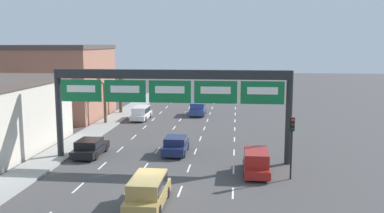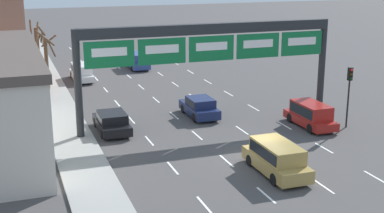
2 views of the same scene
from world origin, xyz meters
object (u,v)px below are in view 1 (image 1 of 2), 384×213
object	(u,v)px
car_navy	(176,145)
car_black	(90,147)
sign_gantry	(170,88)
tree_bare_second	(105,98)
suv_red	(256,161)
traffic_light_near_gantry	(292,135)
suv_gold	(148,190)
suv_white	(141,112)
suv_blue	(198,108)
tree_bare_closest	(121,92)

from	to	relation	value
car_navy	car_black	distance (m)	7.06
sign_gantry	tree_bare_second	world-z (taller)	sign_gantry
tree_bare_second	suv_red	bearing A→B (deg)	-46.53
sign_gantry	traffic_light_near_gantry	world-z (taller)	sign_gantry
car_black	suv_gold	bearing A→B (deg)	-55.83
sign_gantry	tree_bare_second	bearing A→B (deg)	124.14
suv_red	car_navy	size ratio (longest dim) A/B	1.07
suv_white	car_black	bearing A→B (deg)	-91.53
car_black	tree_bare_second	world-z (taller)	tree_bare_second
suv_gold	traffic_light_near_gantry	bearing A→B (deg)	33.86
suv_white	suv_blue	world-z (taller)	suv_blue
suv_white	suv_blue	distance (m)	7.69
suv_gold	traffic_light_near_gantry	distance (m)	10.63
suv_gold	tree_bare_second	world-z (taller)	tree_bare_second
suv_gold	tree_bare_closest	bearing A→B (deg)	107.96
suv_white	suv_blue	size ratio (longest dim) A/B	1.04
car_navy	suv_gold	size ratio (longest dim) A/B	0.88
suv_blue	tree_bare_closest	world-z (taller)	tree_bare_closest
suv_red	tree_bare_second	distance (m)	23.87
suv_white	tree_bare_closest	size ratio (longest dim) A/B	0.88
sign_gantry	car_black	world-z (taller)	sign_gantry
car_navy	suv_gold	distance (m)	11.76
sign_gantry	tree_bare_second	size ratio (longest dim) A/B	3.13
suv_gold	suv_blue	size ratio (longest dim) A/B	1.06
sign_gantry	traffic_light_near_gantry	xyz separation A→B (m)	(8.83, -3.78, -2.68)
car_black	suv_blue	bearing A→B (deg)	71.65
suv_blue	tree_bare_second	bearing A→B (deg)	-143.90
suv_gold	suv_white	world-z (taller)	suv_gold
traffic_light_near_gantry	suv_red	bearing A→B (deg)	156.11
sign_gantry	suv_white	distance (m)	19.44
car_black	traffic_light_near_gantry	size ratio (longest dim) A/B	1.05
suv_red	suv_blue	bearing A→B (deg)	104.58
car_navy	suv_blue	size ratio (longest dim) A/B	0.93
suv_red	suv_blue	distance (m)	25.36
car_black	tree_bare_closest	size ratio (longest dim) A/B	0.83
suv_blue	tree_bare_second	world-z (taller)	tree_bare_second
sign_gantry	car_navy	distance (m)	5.41
sign_gantry	tree_bare_closest	bearing A→B (deg)	114.59
car_black	suv_white	world-z (taller)	suv_white
suv_red	tree_bare_closest	xyz separation A→B (m)	(-16.60, 24.74, 1.91)
suv_blue	tree_bare_closest	size ratio (longest dim) A/B	0.85
car_black	traffic_light_near_gantry	xyz separation A→B (m)	(15.66, -4.51, 2.31)
suv_blue	traffic_light_near_gantry	size ratio (longest dim) A/B	1.08
sign_gantry	car_black	xyz separation A→B (m)	(-6.83, 0.73, -4.99)
suv_red	suv_gold	bearing A→B (deg)	-133.01
car_black	tree_bare_closest	xyz separation A→B (m)	(-3.23, 21.25, 2.10)
sign_gantry	suv_gold	world-z (taller)	sign_gantry
traffic_light_near_gantry	tree_bare_closest	bearing A→B (deg)	126.25
suv_white	tree_bare_second	world-z (taller)	tree_bare_second
suv_red	tree_bare_closest	bearing A→B (deg)	123.85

